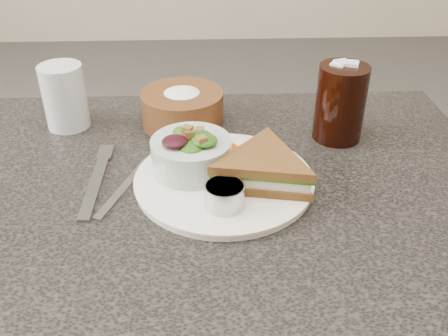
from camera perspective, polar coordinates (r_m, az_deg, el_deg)
name	(u,v)px	position (r m, az deg, el deg)	size (l,w,h in m)	color
dinner_plate	(224,180)	(0.80, 0.00, -1.43)	(0.28, 0.28, 0.01)	white
sandwich	(263,168)	(0.78, 4.48, -0.06)	(0.18, 0.18, 0.05)	brown
salad_bowl	(191,149)	(0.80, -3.77, 2.14)	(0.13, 0.13, 0.08)	#A1B2AB
dressing_ramekin	(225,196)	(0.73, 0.08, -3.18)	(0.06, 0.06, 0.04)	#AAAAAB
orange_wedge	(225,144)	(0.86, 0.11, 2.70)	(0.06, 0.06, 0.03)	#F0500F
fork	(95,183)	(0.83, -14.48, -1.72)	(0.02, 0.19, 0.01)	#929496
knife	(129,182)	(0.82, -10.80, -1.54)	(0.01, 0.21, 0.00)	#A2A4A8
bread_basket	(182,103)	(0.97, -4.80, 7.45)	(0.16, 0.16, 0.09)	brown
cola_glass	(341,100)	(0.93, 13.20, 7.57)	(0.09, 0.09, 0.15)	black
water_glass	(64,97)	(1.00, -17.77, 7.78)	(0.08, 0.08, 0.12)	silver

